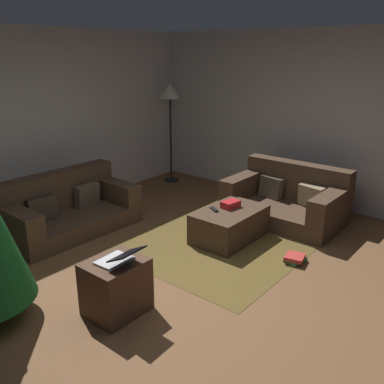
{
  "coord_description": "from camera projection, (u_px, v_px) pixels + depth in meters",
  "views": [
    {
      "loc": [
        -2.92,
        -2.32,
        2.28
      ],
      "look_at": [
        0.59,
        0.55,
        0.75
      ],
      "focal_mm": 39.33,
      "sensor_mm": 36.0,
      "label": 1
    }
  ],
  "objects": [
    {
      "name": "book_stack",
      "position": [
        295.0,
        258.0,
        4.75
      ],
      "size": [
        0.28,
        0.24,
        0.09
      ],
      "color": "#387A47",
      "rests_on": "ground_plane"
    },
    {
      "name": "side_table",
      "position": [
        116.0,
        287.0,
        3.79
      ],
      "size": [
        0.52,
        0.44,
        0.51
      ],
      "primitive_type": "cube",
      "color": "#4C3323",
      "rests_on": "ground_plane"
    },
    {
      "name": "rear_partition",
      "position": [
        18.0,
        126.0,
        5.73
      ],
      "size": [
        6.4,
        0.12,
        2.6
      ],
      "primitive_type": "cube",
      "color": "#BCB7B2",
      "rests_on": "ground_plane"
    },
    {
      "name": "corner_partition",
      "position": [
        331.0,
        121.0,
        6.15
      ],
      "size": [
        0.12,
        6.4,
        2.6
      ],
      "primitive_type": "cube",
      "color": "#B5B0AB",
      "rests_on": "ground_plane"
    },
    {
      "name": "tv_remote",
      "position": [
        214.0,
        209.0,
        5.24
      ],
      "size": [
        0.12,
        0.16,
        0.02
      ],
      "primitive_type": "cube",
      "rotation": [
        0.0,
        0.0,
        -0.51
      ],
      "color": "black",
      "rests_on": "ottoman"
    },
    {
      "name": "gift_box",
      "position": [
        231.0,
        204.0,
        5.32
      ],
      "size": [
        0.25,
        0.18,
        0.08
      ],
      "primitive_type": "cube",
      "rotation": [
        0.0,
        0.0,
        -0.14
      ],
      "color": "red",
      "rests_on": "ottoman"
    },
    {
      "name": "couch_left",
      "position": [
        67.0,
        209.0,
        5.56
      ],
      "size": [
        1.73,
        0.9,
        0.76
      ],
      "rotation": [
        0.0,
        0.0,
        3.12
      ],
      "color": "#473323",
      "rests_on": "ground_plane"
    },
    {
      "name": "corner_lamp",
      "position": [
        170.0,
        99.0,
        7.28
      ],
      "size": [
        0.36,
        0.36,
        1.73
      ],
      "color": "black",
      "rests_on": "ground_plane"
    },
    {
      "name": "ottoman",
      "position": [
        230.0,
        224.0,
        5.31
      ],
      "size": [
        0.96,
        0.61,
        0.39
      ],
      "primitive_type": "cube",
      "color": "#473323",
      "rests_on": "ground_plane"
    },
    {
      "name": "area_rug",
      "position": [
        229.0,
        238.0,
        5.37
      ],
      "size": [
        2.6,
        2.0,
        0.01
      ],
      "primitive_type": "cube",
      "color": "brown",
      "rests_on": "ground_plane"
    },
    {
      "name": "ground_plane",
      "position": [
        197.0,
        287.0,
        4.26
      ],
      "size": [
        6.4,
        6.4,
        0.0
      ],
      "primitive_type": "plane",
      "color": "brown"
    },
    {
      "name": "couch_right",
      "position": [
        288.0,
        199.0,
        5.93
      ],
      "size": [
        0.99,
        1.56,
        0.77
      ],
      "rotation": [
        0.0,
        0.0,
        1.57
      ],
      "color": "#473323",
      "rests_on": "ground_plane"
    },
    {
      "name": "laptop",
      "position": [
        119.0,
        258.0,
        3.66
      ],
      "size": [
        0.32,
        0.39,
        0.18
      ],
      "color": "silver",
      "rests_on": "side_table"
    }
  ]
}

